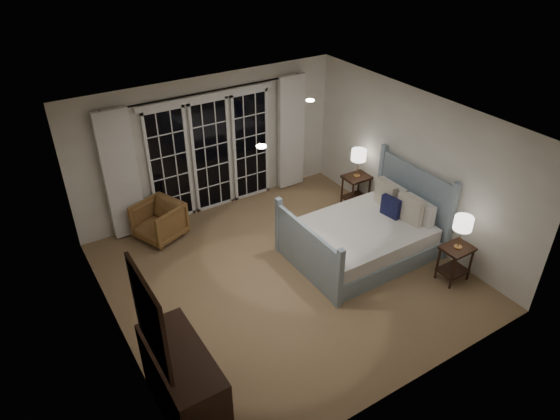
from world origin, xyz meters
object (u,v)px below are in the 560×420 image
bed (364,236)px  nightstand_right (356,186)px  lamp_right (359,155)px  dresser (184,383)px  nightstand_left (455,258)px  lamp_left (463,224)px  armchair (159,221)px

bed → nightstand_right: bed is taller
lamp_right → dresser: 5.18m
nightstand_left → nightstand_right: 2.50m
bed → dresser: size_ratio=1.69×
lamp_left → bed: bearing=119.8°
nightstand_left → lamp_left: bearing=-45.0°
nightstand_right → nightstand_left: bearing=-93.1°
bed → lamp_right: bearing=56.0°
nightstand_left → armchair: 4.81m
lamp_left → lamp_right: bearing=86.9°
nightstand_left → lamp_right: 2.58m
lamp_right → nightstand_right: bearing=0.0°
bed → nightstand_right: bearing=56.0°
nightstand_right → bed: bearing=-124.0°
bed → nightstand_left: bed is taller
lamp_right → armchair: (-3.51, 0.94, -0.72)m
nightstand_right → armchair: 3.63m
bed → dresser: 3.86m
nightstand_left → lamp_left: 0.62m
nightstand_left → nightstand_right: (0.13, 2.49, 0.02)m
armchair → dresser: dresser is taller
dresser → bed: bearing=19.2°
bed → lamp_right: (0.84, 1.25, 0.72)m
lamp_left → armchair: bearing=134.5°
nightstand_left → lamp_left: size_ratio=1.12×
lamp_right → dresser: size_ratio=0.41×
bed → lamp_left: 1.59m
nightstand_left → armchair: bearing=134.5°
armchair → lamp_right: bearing=52.5°
nightstand_right → armchair: size_ratio=0.86×
bed → nightstand_right: 1.51m
nightstand_right → lamp_right: bearing=180.0°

